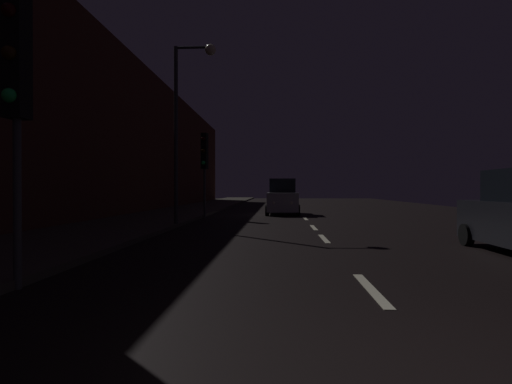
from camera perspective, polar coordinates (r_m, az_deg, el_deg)
The scene contains 8 objects.
ground at distance 28.09m, azimuth 5.90°, elevation -2.76°, with size 27.63×84.00×0.02m, color black.
sidewalk_left at distance 28.72m, azimuth -9.48°, elevation -2.53°, with size 4.40×84.00×0.15m, color #38332B.
building_facade_left at distance 26.23m, azimuth -16.76°, elevation 7.32°, with size 0.80×63.00×9.42m, color #472319.
lane_centerline at distance 14.74m, azimuth 8.55°, elevation -5.57°, with size 0.16×17.64×0.01m.
traffic_light_near_left at distance 7.60m, azimuth -29.70°, elevation 13.35°, with size 0.31×0.46×4.52m.
traffic_light_far_left at distance 22.57m, azimuth -6.99°, elevation 4.72°, with size 0.37×0.48×4.51m.
streetlamp_overhead at distance 17.44m, azimuth -9.30°, elevation 11.32°, with size 1.70×0.44×7.33m.
car_approaching_headlights at distance 25.67m, azimuth 3.57°, elevation -0.83°, with size 1.98×4.29×2.16m.
Camera 1 is at (-1.42, -3.51, 1.54)m, focal length 29.59 mm.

